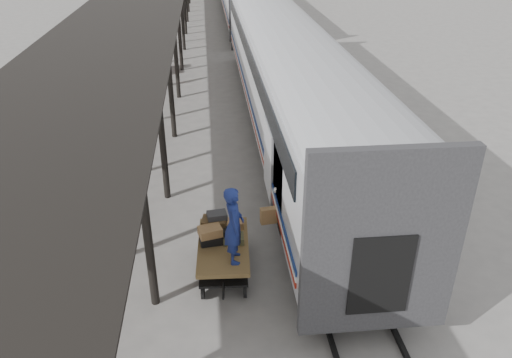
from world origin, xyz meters
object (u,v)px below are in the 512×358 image
object	(u,v)px
luggage_tug	(148,63)
baggage_cart	(223,251)
pedestrian	(153,72)
porter	(234,225)

from	to	relation	value
luggage_tug	baggage_cart	bearing A→B (deg)	-85.78
baggage_cart	pedestrian	xyz separation A→B (m)	(-3.01, 15.62, 0.23)
baggage_cart	luggage_tug	distance (m)	18.67
baggage_cart	luggage_tug	world-z (taller)	luggage_tug
baggage_cart	porter	xyz separation A→B (m)	(0.25, -0.65, 1.17)
porter	pedestrian	bearing A→B (deg)	11.79
pedestrian	baggage_cart	bearing A→B (deg)	88.16
baggage_cart	pedestrian	bearing A→B (deg)	103.53
baggage_cart	porter	bearing A→B (deg)	-66.35
porter	pedestrian	distance (m)	16.62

